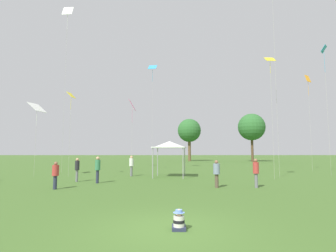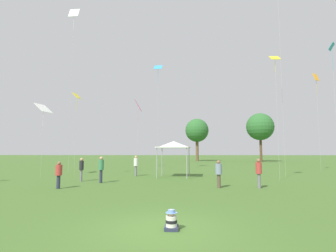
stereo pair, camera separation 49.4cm
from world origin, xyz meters
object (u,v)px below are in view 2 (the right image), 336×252
canopy_tent (174,145)px  kite_8 (138,106)px  seated_toddler (171,221)px  person_standing_6 (136,164)px  kite_5 (275,63)px  kite_2 (74,18)px  distant_tree_0 (260,127)px  kite_9 (44,109)px  person_standing_2 (59,173)px  kite_0 (77,99)px  kite_3 (316,81)px  person_standing_5 (259,170)px  kite_1 (158,71)px  distant_tree_1 (197,131)px  person_standing_3 (101,167)px  kite_6 (332,54)px  person_standing_1 (219,172)px  person_standing_7 (81,167)px

canopy_tent → kite_8: kite_8 is taller
seated_toddler → person_standing_6: 16.44m
kite_5 → person_standing_6: bearing=-150.6°
kite_2 → kite_8: bearing=71.6°
distant_tree_0 → kite_9: bearing=-132.5°
person_standing_2 → kite_0: (-2.07, 7.81, 6.06)m
kite_3 → kite_9: (-27.54, -5.55, -3.93)m
kite_3 → person_standing_6: bearing=-154.3°
person_standing_5 → kite_2: size_ratio=0.10×
person_standing_2 → kite_1: 20.18m
kite_8 → kite_5: bearing=-82.6°
person_standing_2 → distant_tree_1: 46.18m
person_standing_3 → person_standing_2: bearing=-124.6°
kite_3 → kite_5: (-7.59, -8.08, -0.70)m
canopy_tent → distant_tree_0: bearing=61.1°
person_standing_5 → kite_5: kite_5 is taller
kite_0 → kite_9: bearing=152.0°
person_standing_5 → canopy_tent: size_ratio=0.57×
person_standing_5 → kite_6: bearing=-168.9°
person_standing_1 → kite_5: size_ratio=0.17×
person_standing_6 → kite_3: bearing=-137.1°
kite_9 → distant_tree_1: distant_tree_1 is taller
kite_6 → distant_tree_0: (3.69, 32.22, -3.73)m
kite_3 → kite_5: bearing=-122.3°
person_standing_6 → kite_9: bearing=31.6°
seated_toddler → kite_3: kite_3 is taller
person_standing_5 → kite_1: 20.41m
person_standing_2 → person_standing_3: (1.72, 2.91, 0.16)m
kite_5 → kite_2: bearing=-156.5°
person_standing_1 → kite_5: bearing=-95.0°
person_standing_5 → kite_6: size_ratio=0.14×
kite_8 → kite_1: bearing=-19.4°
kite_1 → distant_tree_1: kite_1 is taller
canopy_tent → kite_0: (-8.89, 0.61, 4.22)m
person_standing_3 → kite_8: kite_8 is taller
kite_3 → kite_9: size_ratio=1.66×
kite_1 → kite_3: size_ratio=1.20×
seated_toddler → person_standing_7: size_ratio=0.34×
canopy_tent → kite_9: 12.23m
kite_0 → kite_1: bearing=16.8°
canopy_tent → distant_tree_0: 38.27m
seated_toddler → distant_tree_0: distant_tree_0 is taller
person_standing_5 → kite_2: 25.84m
person_standing_7 → kite_8: (2.57, 11.17, 6.51)m
person_standing_3 → canopy_tent: (5.10, 4.28, 1.67)m
person_standing_7 → kite_2: bearing=68.4°
person_standing_1 → person_standing_2: size_ratio=1.04×
person_standing_7 → distant_tree_0: size_ratio=0.17×
seated_toddler → kite_5: kite_5 is taller
person_standing_7 → kite_0: bearing=68.3°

